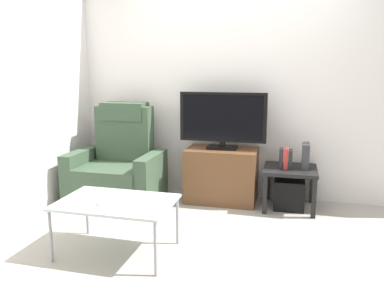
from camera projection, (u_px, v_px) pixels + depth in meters
name	position (u px, v px, depth m)	size (l,w,h in m)	color
ground_plane	(218.00, 232.00, 3.54)	(6.40, 6.40, 0.00)	#9E998E
wall_back	(239.00, 83.00, 4.37)	(6.40, 0.06, 2.60)	silver
wall_side	(28.00, 85.00, 3.76)	(0.06, 4.48, 2.60)	silver
tv_stand	(221.00, 175.00, 4.31)	(0.77, 0.46, 0.59)	brown
television	(223.00, 119.00, 4.21)	(0.95, 0.20, 0.62)	black
recliner_armchair	(118.00, 168.00, 4.34)	(0.98, 0.78, 1.08)	#384C38
side_table	(290.00, 174.00, 4.08)	(0.54, 0.54, 0.44)	black
subwoofer_box	(289.00, 194.00, 4.12)	(0.31, 0.31, 0.31)	black
book_leftmost	(281.00, 158.00, 4.05)	(0.04, 0.11, 0.21)	#262626
book_middle	(286.00, 158.00, 4.04)	(0.04, 0.12, 0.21)	red
book_rightmost	(290.00, 159.00, 4.03)	(0.04, 0.11, 0.20)	#262626
game_console	(306.00, 156.00, 4.02)	(0.07, 0.20, 0.27)	#333338
coffee_table	(116.00, 204.00, 3.07)	(0.90, 0.60, 0.43)	#B2C6C1
cell_phone	(107.00, 203.00, 3.01)	(0.07, 0.15, 0.01)	#B7B7BC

